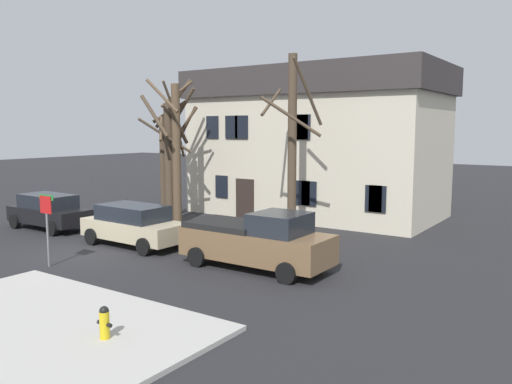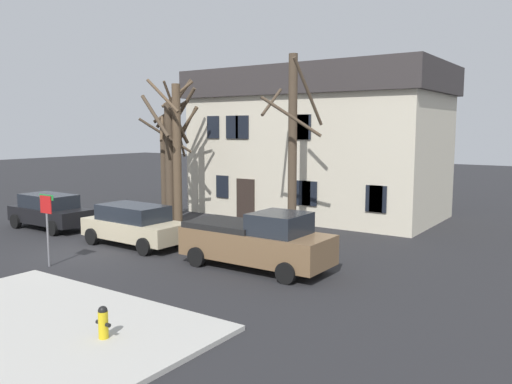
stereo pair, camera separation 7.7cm
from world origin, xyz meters
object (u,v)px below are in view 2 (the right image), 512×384
Objects in this scene: car_black_wagon at (50,211)px; pickup_truck_brown at (257,241)px; building_main at (317,142)px; car_beige_wagon at (134,224)px; bicycle_leaning at (129,212)px; street_sign_pole at (47,216)px; tree_bare_near at (167,160)px; tree_bare_end at (292,142)px; fire_hydrant at (103,322)px; tree_bare_far at (176,149)px; tree_bare_mid at (171,153)px.

pickup_truck_brown is at bearing -0.89° from car_black_wagon.
pickup_truck_brown is at bearing -71.68° from building_main.
car_beige_wagon is 2.80× the size of bicycle_leaning.
car_black_wagon is 7.27m from street_sign_pole.
street_sign_pole is at bearing -57.89° from bicycle_leaning.
tree_bare_end is (7.51, -0.01, 1.06)m from tree_bare_near.
tree_bare_near is at bearing 26.14° from bicycle_leaning.
fire_hydrant is (6.76, -7.07, -0.37)m from car_beige_wagon.
tree_bare_near reaches higher than car_black_wagon.
tree_bare_end is at bearing 108.18° from pickup_truck_brown.
car_beige_wagon is 6.66m from bicycle_leaning.
car_beige_wagon is (-4.34, -5.17, -3.29)m from tree_bare_end.
tree_bare_end is at bearing -0.11° from tree_bare_near.
tree_bare_far is at bearing 149.73° from pickup_truck_brown.
tree_bare_far is 1.62× the size of car_black_wagon.
pickup_truck_brown is (8.06, -4.70, -2.77)m from tree_bare_far.
bicycle_leaning is (0.85, 4.07, -0.49)m from car_black_wagon.
building_main is 1.86× the size of tree_bare_mid.
tree_bare_mid is 4.37× the size of bicycle_leaning.
building_main is at bearing 78.15° from car_beige_wagon.
street_sign_pole is at bearing 154.90° from fire_hydrant.
tree_bare_far is 6.38m from tree_bare_end.
tree_bare_far is (1.15, -0.51, 0.64)m from tree_bare_near.
car_beige_wagon is at bearing -66.73° from tree_bare_far.
tree_bare_near is at bearing 109.18° from street_sign_pole.
bicycle_leaning is (-3.10, -0.45, -3.36)m from tree_bare_far.
tree_bare_end reaches higher than tree_bare_far.
tree_bare_far is 1.35× the size of pickup_truck_brown.
tree_bare_far is 4.31× the size of bicycle_leaning.
car_black_wagon is (-2.79, -5.02, -2.23)m from tree_bare_near.
street_sign_pole is (3.16, -9.09, -1.33)m from tree_bare_near.
tree_bare_mid is 15.42m from fire_hydrant.
tree_bare_near is 0.90× the size of tree_bare_end.
tree_bare_end reaches higher than tree_bare_near.
car_black_wagon reaches higher than bicycle_leaning.
car_black_wagon reaches higher than fire_hydrant.
building_main reaches higher than fire_hydrant.
car_beige_wagon is at bearing 179.80° from pickup_truck_brown.
pickup_truck_brown is at bearing -20.88° from bicycle_leaning.
pickup_truck_brown is 7.16× the size of fire_hydrant.
tree_bare_far is (0.54, -0.15, 0.23)m from tree_bare_mid.
pickup_truck_brown is at bearing -29.45° from tree_bare_mid.
building_main reaches higher than tree_bare_far.
tree_bare_near is 9.58× the size of fire_hydrant.
fire_hydrant is at bearing -84.19° from pickup_truck_brown.
car_black_wagon is at bearing -101.78° from bicycle_leaning.
car_beige_wagon is at bearing 133.71° from fire_hydrant.
tree_bare_end is at bearing 25.94° from car_black_wagon.
tree_bare_mid is at bearing 150.55° from pickup_truck_brown.
fire_hydrant is at bearing -25.10° from street_sign_pole.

